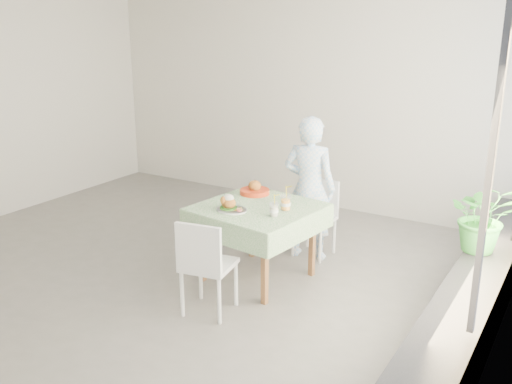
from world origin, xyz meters
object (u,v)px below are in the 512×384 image
Objects in this scene: cafe_table at (258,234)px; chair_near at (209,284)px; chair_far at (314,232)px; juice_cup_orange at (286,203)px; main_dish at (230,205)px; diner at (309,188)px; potted_plant at (484,217)px.

cafe_table is 0.82m from chair_near.
juice_cup_orange is at bearing -85.66° from chair_far.
main_dish is 0.52m from juice_cup_orange.
cafe_table is 0.77× the size of diner.
juice_cup_orange is at bearing 33.46° from main_dish.
chair_far is 0.96m from juice_cup_orange.
potted_plant is at bearing 16.70° from cafe_table.
chair_near is (-0.01, -0.80, -0.20)m from cafe_table.
juice_cup_orange is (0.06, -0.78, 0.56)m from chair_far.
juice_cup_orange reaches higher than chair_far.
diner reaches higher than main_dish.
cafe_table is at bearing 66.92° from diner.
diner is (0.18, 0.74, 0.30)m from cafe_table.
chair_far reaches higher than cafe_table.
chair_far is 1.25m from main_dish.
chair_far is 1.28× the size of potted_plant.
cafe_table is 0.44m from juice_cup_orange.
chair_near is 0.78m from main_dish.
main_dish is (-0.14, 0.56, 0.53)m from chair_near.
main_dish is at bearing -122.80° from cafe_table.
potted_plant reaches higher than juice_cup_orange.
chair_far is 0.52m from diner.
chair_near is 1.04m from juice_cup_orange.
main_dish is 2.23m from potted_plant.
chair_far is at bearing -122.00° from diner.
main_dish is (-0.37, -1.06, 0.54)m from chair_far.
cafe_table is at bearing -170.97° from juice_cup_orange.
chair_far is at bearing 94.34° from juice_cup_orange.
main_dish is 0.47× the size of potted_plant.
diner is at bearing 174.75° from potted_plant.
chair_far is 2.69× the size of main_dish.
chair_far is 0.53× the size of diner.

